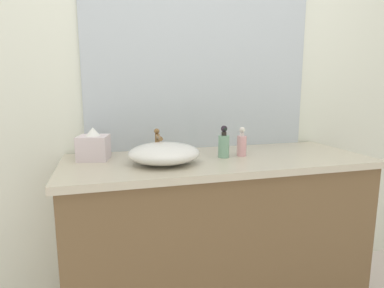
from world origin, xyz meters
name	(u,v)px	position (x,y,z in m)	size (l,w,h in m)	color
bathroom_wall_rear	(181,72)	(0.00, 0.73, 1.30)	(6.00, 0.06, 2.60)	silver
vanity_counter	(217,238)	(0.11, 0.39, 0.44)	(1.52, 0.59, 0.87)	brown
wall_mirror_panel	(201,35)	(0.11, 0.69, 1.50)	(1.30, 0.01, 1.27)	#B2BCC6
sink_basin	(164,153)	(-0.18, 0.35, 0.92)	(0.33, 0.31, 0.10)	silver
faucet	(158,140)	(-0.18, 0.51, 0.95)	(0.03, 0.14, 0.14)	brown
soap_dispenser	(224,144)	(0.14, 0.39, 0.93)	(0.06, 0.06, 0.16)	#76A589
lotion_bottle	(242,144)	(0.24, 0.40, 0.93)	(0.05, 0.05, 0.15)	#DE9EA4
tissue_box	(94,146)	(-0.49, 0.51, 0.94)	(0.17, 0.17, 0.16)	silver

